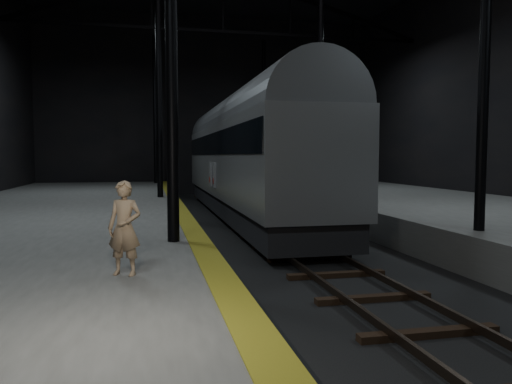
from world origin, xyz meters
name	(u,v)px	position (x,y,z in m)	size (l,w,h in m)	color
ground	(290,247)	(0.00, 0.00, 0.00)	(44.00, 44.00, 0.00)	black
platform_left	(35,240)	(-7.50, 0.00, 0.50)	(9.00, 43.80, 1.00)	#525250
platform_right	(498,224)	(7.50, 0.00, 0.50)	(9.00, 43.80, 1.00)	#525250
tactile_strip	(185,218)	(-3.25, 0.00, 1.00)	(0.50, 43.80, 0.01)	olive
track	(290,245)	(0.00, 0.00, 0.07)	(2.40, 43.00, 0.24)	#3F3328
train	(245,151)	(0.00, 7.41, 3.11)	(3.12, 20.87, 5.58)	#A6A8AE
woman	(125,228)	(-4.70, -6.98, 1.74)	(0.54, 0.36, 1.49)	tan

